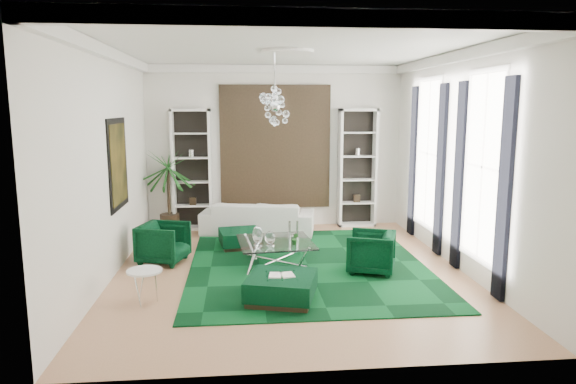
{
  "coord_description": "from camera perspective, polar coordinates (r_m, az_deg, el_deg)",
  "views": [
    {
      "loc": [
        -0.84,
        -8.64,
        2.85
      ],
      "look_at": [
        0.02,
        0.5,
        1.32
      ],
      "focal_mm": 32.0,
      "sensor_mm": 36.0,
      "label": 1
    }
  ],
  "objects": [
    {
      "name": "floor",
      "position": [
        9.14,
        0.15,
        -8.75
      ],
      "size": [
        6.0,
        7.0,
        0.02
      ],
      "primitive_type": "cube",
      "color": "tan",
      "rests_on": "ground"
    },
    {
      "name": "armchair_left",
      "position": [
        9.75,
        -13.66,
        -5.52
      ],
      "size": [
        1.0,
        0.99,
        0.74
      ],
      "primitive_type": "imported",
      "rotation": [
        0.0,
        0.0,
        1.28
      ],
      "color": "black",
      "rests_on": "floor"
    },
    {
      "name": "ottoman_front",
      "position": [
        7.72,
        -0.73,
        -10.63
      ],
      "size": [
        1.19,
        1.19,
        0.39
      ],
      "primitive_type": "cube",
      "rotation": [
        0.0,
        0.0,
        -0.27
      ],
      "color": "black",
      "rests_on": "floor"
    },
    {
      "name": "curtain_far_b",
      "position": [
        11.62,
        13.73,
        3.29
      ],
      "size": [
        0.07,
        0.3,
        3.25
      ],
      "primitive_type": "cube",
      "color": "black",
      "rests_on": "floor"
    },
    {
      "name": "tapestry",
      "position": [
        12.16,
        -1.42,
        5.01
      ],
      "size": [
        2.5,
        0.06,
        2.8
      ],
      "primitive_type": "cube",
      "color": "black",
      "rests_on": "wall_back"
    },
    {
      "name": "window_far",
      "position": [
        10.88,
        15.29,
        4.15
      ],
      "size": [
        0.03,
        1.1,
        2.9
      ],
      "primitive_type": "cube",
      "color": "white",
      "rests_on": "wall_right"
    },
    {
      "name": "ceiling",
      "position": [
        8.73,
        0.16,
        15.81
      ],
      "size": [
        6.0,
        7.0,
        0.02
      ],
      "primitive_type": "cube",
      "color": "white",
      "rests_on": "ground"
    },
    {
      "name": "crown_molding",
      "position": [
        8.72,
        0.16,
        15.09
      ],
      "size": [
        6.0,
        7.0,
        0.18
      ],
      "primitive_type": null,
      "color": "white",
      "rests_on": "ceiling"
    },
    {
      "name": "book",
      "position": [
        7.65,
        -0.73,
        -9.18
      ],
      "size": [
        0.38,
        0.25,
        0.03
      ],
      "primitive_type": "cube",
      "color": "white",
      "rests_on": "ottoman_front"
    },
    {
      "name": "wall_back",
      "position": [
        12.21,
        -1.44,
        5.02
      ],
      "size": [
        6.0,
        0.02,
        3.8
      ],
      "primitive_type": "cube",
      "color": "silver",
      "rests_on": "ground"
    },
    {
      "name": "window_near",
      "position": [
        8.68,
        20.83,
        2.59
      ],
      "size": [
        0.03,
        1.1,
        2.9
      ],
      "primitive_type": "cube",
      "color": "white",
      "rests_on": "wall_right"
    },
    {
      "name": "curtain_near_a",
      "position": [
        8.01,
        22.94,
        0.13
      ],
      "size": [
        0.07,
        0.3,
        3.25
      ],
      "primitive_type": "cube",
      "color": "black",
      "rests_on": "floor"
    },
    {
      "name": "wall_front",
      "position": [
        5.28,
        3.83,
        -0.88
      ],
      "size": [
        6.0,
        0.02,
        3.8
      ],
      "primitive_type": "cube",
      "color": "silver",
      "rests_on": "ground"
    },
    {
      "name": "palm",
      "position": [
        12.0,
        -13.17,
        1.37
      ],
      "size": [
        1.96,
        1.96,
        2.42
      ],
      "primitive_type": null,
      "rotation": [
        0.0,
        0.0,
        -0.38
      ],
      "color": "#1B551C",
      "rests_on": "floor"
    },
    {
      "name": "table_plant",
      "position": [
        9.03,
        0.78,
        -5.22
      ],
      "size": [
        0.14,
        0.13,
        0.22
      ],
      "primitive_type": "imported",
      "rotation": [
        0.0,
        0.0,
        -0.31
      ],
      "color": "#1B551C",
      "rests_on": "coffee_table"
    },
    {
      "name": "painting",
      "position": [
        9.53,
        -18.3,
        2.99
      ],
      "size": [
        0.04,
        1.3,
        1.6
      ],
      "primitive_type": "cube",
      "color": "black",
      "rests_on": "wall_left"
    },
    {
      "name": "chandelier",
      "position": [
        8.75,
        -1.47,
        9.49
      ],
      "size": [
        0.96,
        0.96,
        0.66
      ],
      "primitive_type": null,
      "rotation": [
        0.0,
        0.0,
        -0.42
      ],
      "color": "white",
      "rests_on": "ceiling"
    },
    {
      "name": "shelving_left",
      "position": [
        12.09,
        -10.63,
        2.43
      ],
      "size": [
        0.9,
        0.38,
        2.8
      ],
      "primitive_type": null,
      "color": "white",
      "rests_on": "floor"
    },
    {
      "name": "ottoman_side",
      "position": [
        10.57,
        -5.33,
        -5.2
      ],
      "size": [
        0.91,
        0.91,
        0.36
      ],
      "primitive_type": "cube",
      "rotation": [
        0.0,
        0.0,
        0.16
      ],
      "color": "black",
      "rests_on": "floor"
    },
    {
      "name": "side_table",
      "position": [
        7.89,
        -15.58,
        -10.13
      ],
      "size": [
        0.54,
        0.54,
        0.49
      ],
      "primitive_type": "cylinder",
      "rotation": [
        0.0,
        0.0,
        -0.06
      ],
      "color": "white",
      "rests_on": "floor"
    },
    {
      "name": "sofa",
      "position": [
        11.62,
        -3.38,
        -2.87
      ],
      "size": [
        2.64,
        1.43,
        0.73
      ],
      "primitive_type": "imported",
      "rotation": [
        0.0,
        0.0,
        2.95
      ],
      "color": "silver",
      "rests_on": "floor"
    },
    {
      "name": "wall_right",
      "position": [
        9.5,
        18.57,
        3.26
      ],
      "size": [
        0.02,
        7.0,
        3.8
      ],
      "primitive_type": "cube",
      "color": "silver",
      "rests_on": "ground"
    },
    {
      "name": "rug",
      "position": [
        9.43,
        2.15,
        -8.05
      ],
      "size": [
        4.2,
        5.0,
        0.02
      ],
      "primitive_type": "cube",
      "color": "black",
      "rests_on": "floor"
    },
    {
      "name": "curtain_far_a",
      "position": [
        10.17,
        16.58,
        2.32
      ],
      "size": [
        0.07,
        0.3,
        3.25
      ],
      "primitive_type": "cube",
      "color": "black",
      "rests_on": "floor"
    },
    {
      "name": "ceiling_medallion",
      "position": [
        9.02,
        -0.03,
        15.35
      ],
      "size": [
        0.9,
        0.9,
        0.05
      ],
      "primitive_type": "cylinder",
      "color": "white",
      "rests_on": "ceiling"
    },
    {
      "name": "curtain_near_b",
      "position": [
        9.4,
        18.47,
        1.67
      ],
      "size": [
        0.07,
        0.3,
        3.25
      ],
      "primitive_type": "cube",
      "color": "black",
      "rests_on": "floor"
    },
    {
      "name": "wall_left",
      "position": [
        8.96,
        -19.41,
        2.87
      ],
      "size": [
        0.02,
        7.0,
        3.8
      ],
      "primitive_type": "cube",
      "color": "silver",
      "rests_on": "ground"
    },
    {
      "name": "coffee_table",
      "position": [
        9.35,
        -1.4,
        -6.82
      ],
      "size": [
        1.42,
        1.42,
        0.45
      ],
      "primitive_type": null,
      "rotation": [
        0.0,
        0.0,
        0.09
      ],
      "color": "white",
      "rests_on": "floor"
    },
    {
      "name": "armchair_right",
      "position": [
        9.05,
        9.21,
        -6.61
      ],
      "size": [
        1.01,
        1.0,
        0.72
      ],
      "primitive_type": "imported",
      "rotation": [
        0.0,
        0.0,
        -1.92
      ],
      "color": "black",
      "rests_on": "floor"
    },
    {
      "name": "shelving_right",
      "position": [
        12.35,
        7.71,
        2.66
      ],
      "size": [
        0.9,
        0.38,
        2.8
      ],
      "primitive_type": null,
      "color": "white",
      "rests_on": "floor"
    }
  ]
}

